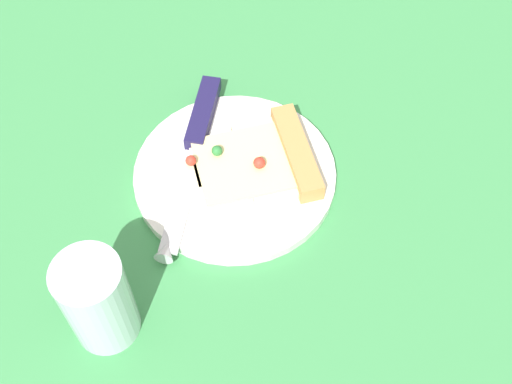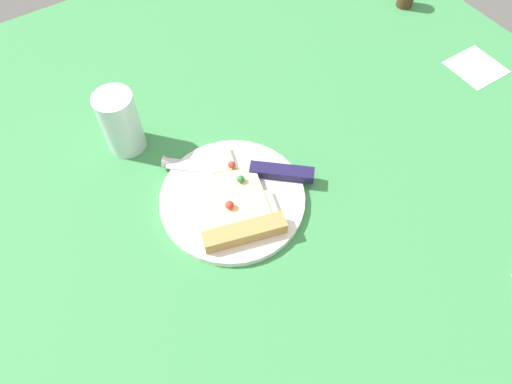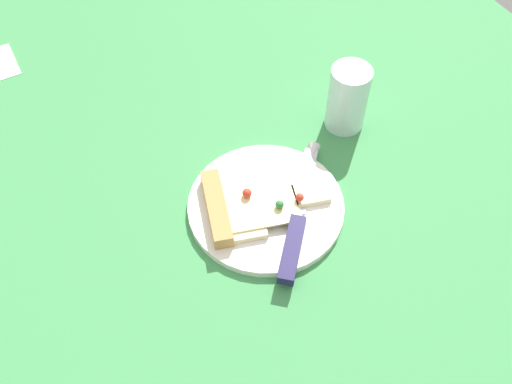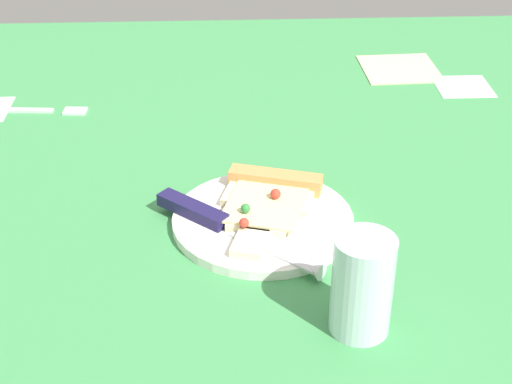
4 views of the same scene
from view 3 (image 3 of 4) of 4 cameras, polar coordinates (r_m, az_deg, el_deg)
ground_plane at (r=83.08cm, az=-3.01°, el=-3.44°), size 137.91×137.91×3.00cm
plate at (r=82.41cm, az=0.97°, el=-1.42°), size 22.19×22.19×1.21cm
pizza_slice at (r=80.95cm, az=-0.80°, el=-1.17°), size 18.89×13.63×2.60cm
knife at (r=79.67cm, az=4.15°, el=-2.94°), size 17.26×19.55×2.45cm
drinking_glass at (r=90.76cm, az=9.00°, el=9.10°), size 6.19×6.19×10.90cm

